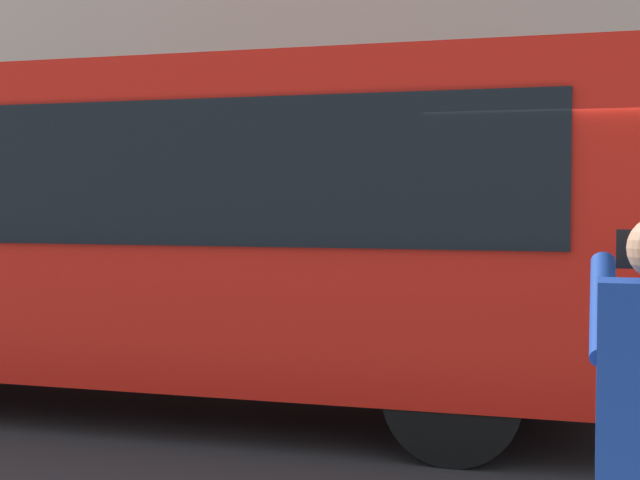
% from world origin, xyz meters
% --- Properties ---
extents(ground_plane, '(60.00, 60.00, 0.00)m').
position_xyz_m(ground_plane, '(0.00, 0.00, 0.00)').
color(ground_plane, '#2B2B2D').
extents(red_bus, '(9.05, 2.54, 3.08)m').
position_xyz_m(red_bus, '(4.07, -0.04, 1.68)').
color(red_bus, red).
rests_on(red_bus, ground_plane).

